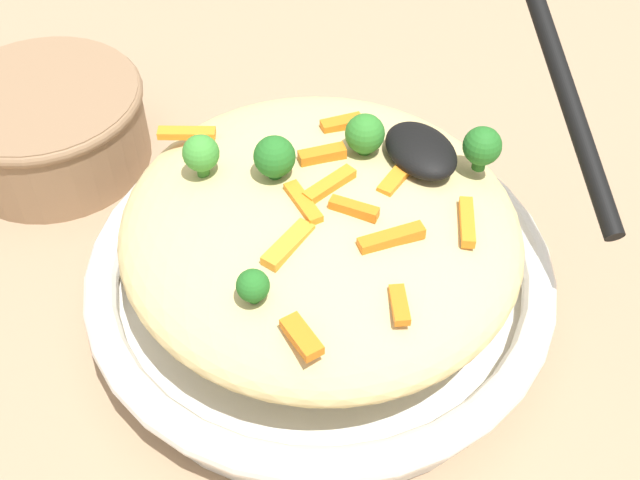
% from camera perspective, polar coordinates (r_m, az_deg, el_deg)
% --- Properties ---
extents(ground_plane, '(2.40, 2.40, 0.00)m').
position_cam_1_polar(ground_plane, '(0.56, 0.00, -4.52)').
color(ground_plane, '#9E7F60').
extents(serving_bowl, '(0.31, 0.31, 0.05)m').
position_cam_1_polar(serving_bowl, '(0.54, 0.00, -2.74)').
color(serving_bowl, white).
rests_on(serving_bowl, ground_plane).
extents(pasta_mound, '(0.26, 0.25, 0.06)m').
position_cam_1_polar(pasta_mound, '(0.50, 0.00, 0.89)').
color(pasta_mound, '#D1BA7A').
rests_on(pasta_mound, serving_bowl).
extents(carrot_piece_0, '(0.03, 0.02, 0.01)m').
position_cam_1_polar(carrot_piece_0, '(0.43, 6.04, -4.46)').
color(carrot_piece_0, orange).
rests_on(carrot_piece_0, pasta_mound).
extents(carrot_piece_1, '(0.03, 0.04, 0.01)m').
position_cam_1_polar(carrot_piece_1, '(0.45, -2.27, -0.32)').
color(carrot_piece_1, orange).
rests_on(carrot_piece_1, pasta_mound).
extents(carrot_piece_2, '(0.01, 0.03, 0.01)m').
position_cam_1_polar(carrot_piece_2, '(0.50, 0.16, 6.09)').
color(carrot_piece_2, orange).
rests_on(carrot_piece_2, pasta_mound).
extents(carrot_piece_3, '(0.03, 0.02, 0.01)m').
position_cam_1_polar(carrot_piece_3, '(0.47, 2.43, 2.25)').
color(carrot_piece_3, orange).
rests_on(carrot_piece_3, pasta_mound).
extents(carrot_piece_4, '(0.03, 0.04, 0.01)m').
position_cam_1_polar(carrot_piece_4, '(0.54, -9.48, 7.52)').
color(carrot_piece_4, orange).
rests_on(carrot_piece_4, pasta_mound).
extents(carrot_piece_5, '(0.03, 0.01, 0.01)m').
position_cam_1_polar(carrot_piece_5, '(0.42, -1.32, -6.90)').
color(carrot_piece_5, orange).
rests_on(carrot_piece_5, pasta_mound).
extents(carrot_piece_6, '(0.03, 0.03, 0.01)m').
position_cam_1_polar(carrot_piece_6, '(0.50, 5.50, 4.46)').
color(carrot_piece_6, orange).
rests_on(carrot_piece_6, pasta_mound).
extents(carrot_piece_7, '(0.04, 0.01, 0.01)m').
position_cam_1_polar(carrot_piece_7, '(0.47, -1.21, 2.65)').
color(carrot_piece_7, orange).
rests_on(carrot_piece_7, pasta_mound).
extents(carrot_piece_8, '(0.04, 0.03, 0.01)m').
position_cam_1_polar(carrot_piece_8, '(0.48, 10.43, 1.27)').
color(carrot_piece_8, orange).
rests_on(carrot_piece_8, pasta_mound).
extents(carrot_piece_9, '(0.02, 0.04, 0.01)m').
position_cam_1_polar(carrot_piece_9, '(0.48, 0.56, 4.12)').
color(carrot_piece_9, orange).
rests_on(carrot_piece_9, pasta_mound).
extents(carrot_piece_10, '(0.01, 0.04, 0.01)m').
position_cam_1_polar(carrot_piece_10, '(0.46, 5.10, 0.13)').
color(carrot_piece_10, orange).
rests_on(carrot_piece_10, pasta_mound).
extents(carrot_piece_11, '(0.01, 0.03, 0.01)m').
position_cam_1_polar(carrot_piece_11, '(0.53, 1.56, 8.25)').
color(carrot_piece_11, orange).
rests_on(carrot_piece_11, pasta_mound).
extents(broccoli_floret_0, '(0.02, 0.02, 0.03)m').
position_cam_1_polar(broccoli_floret_0, '(0.51, 11.47, 6.54)').
color(broccoli_floret_0, '#205B1C').
rests_on(broccoli_floret_0, pasta_mound).
extents(broccoli_floret_1, '(0.03, 0.03, 0.03)m').
position_cam_1_polar(broccoli_floret_1, '(0.50, 3.21, 7.54)').
color(broccoli_floret_1, '#296820').
rests_on(broccoli_floret_1, pasta_mound).
extents(broccoli_floret_2, '(0.02, 0.02, 0.03)m').
position_cam_1_polar(broccoli_floret_2, '(0.50, -8.47, 6.09)').
color(broccoli_floret_2, '#377928').
rests_on(broccoli_floret_2, pasta_mound).
extents(broccoli_floret_3, '(0.02, 0.02, 0.02)m').
position_cam_1_polar(broccoli_floret_3, '(0.43, -4.80, -3.28)').
color(broccoli_floret_3, '#205B1C').
rests_on(broccoli_floret_3, pasta_mound).
extents(broccoli_floret_4, '(0.03, 0.03, 0.03)m').
position_cam_1_polar(broccoli_floret_4, '(0.48, -3.26, 5.91)').
color(broccoli_floret_4, '#205B1C').
rests_on(broccoli_floret_4, pasta_mound).
extents(serving_spoon, '(0.17, 0.13, 0.08)m').
position_cam_1_polar(serving_spoon, '(0.51, 11.41, 7.48)').
color(serving_spoon, black).
rests_on(serving_spoon, pasta_mound).
extents(companion_bowl, '(0.16, 0.16, 0.07)m').
position_cam_1_polar(companion_bowl, '(0.68, -18.83, 7.95)').
color(companion_bowl, '#8C6B4C').
rests_on(companion_bowl, ground_plane).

